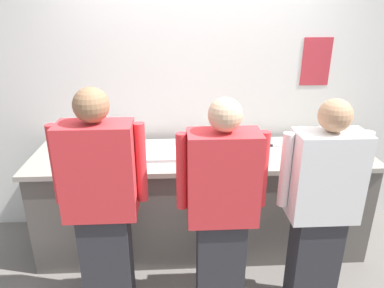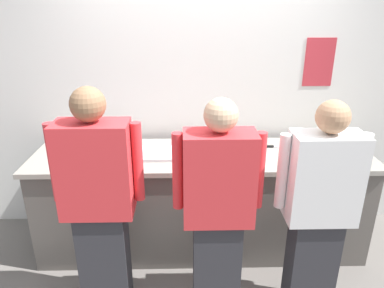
{
  "view_description": "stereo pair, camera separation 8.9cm",
  "coord_description": "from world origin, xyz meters",
  "px_view_note": "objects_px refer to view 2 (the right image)",
  "views": [
    {
      "loc": [
        -0.24,
        -2.36,
        2.09
      ],
      "look_at": [
        -0.09,
        0.44,
        0.99
      ],
      "focal_mm": 33.12,
      "sensor_mm": 36.0,
      "label": 1
    },
    {
      "loc": [
        -0.15,
        -2.36,
        2.09
      ],
      "look_at": [
        -0.09,
        0.44,
        0.99
      ],
      "focal_mm": 33.12,
      "sensor_mm": 36.0,
      "label": 2
    }
  ],
  "objects_px": {
    "plate_stack_front": "(216,159)",
    "deli_cup": "(197,140)",
    "ramekin_yellow_sauce": "(295,155)",
    "chefs_knife": "(276,147)",
    "ramekin_red_sauce": "(311,146)",
    "chef_near_left": "(99,202)",
    "squeeze_bottle_secondary": "(336,135)",
    "mixing_bowl_steel": "(96,149)",
    "ramekin_orange_sauce": "(251,150)",
    "chef_far_right": "(319,209)",
    "sheet_tray": "(152,153)",
    "ramekin_green_sauce": "(195,148)",
    "chef_center": "(218,210)",
    "squeeze_bottle_primary": "(301,154)"
  },
  "relations": [
    {
      "from": "plate_stack_front",
      "to": "deli_cup",
      "type": "height_order",
      "value": "deli_cup"
    },
    {
      "from": "ramekin_yellow_sauce",
      "to": "chefs_knife",
      "type": "relative_size",
      "value": 0.39
    },
    {
      "from": "plate_stack_front",
      "to": "ramekin_red_sauce",
      "type": "xyz_separation_m",
      "value": [
        0.85,
        0.27,
        -0.0
      ]
    },
    {
      "from": "chef_near_left",
      "to": "squeeze_bottle_secondary",
      "type": "distance_m",
      "value": 2.11
    },
    {
      "from": "mixing_bowl_steel",
      "to": "ramekin_orange_sauce",
      "type": "bearing_deg",
      "value": 2.53
    },
    {
      "from": "squeeze_bottle_secondary",
      "to": "chef_near_left",
      "type": "bearing_deg",
      "value": -155.46
    },
    {
      "from": "chef_far_right",
      "to": "mixing_bowl_steel",
      "type": "relative_size",
      "value": 4.57
    },
    {
      "from": "chef_near_left",
      "to": "chef_far_right",
      "type": "distance_m",
      "value": 1.46
    },
    {
      "from": "chef_near_left",
      "to": "sheet_tray",
      "type": "distance_m",
      "value": 0.75
    },
    {
      "from": "ramekin_green_sauce",
      "to": "deli_cup",
      "type": "relative_size",
      "value": 1.04
    },
    {
      "from": "chef_center",
      "to": "plate_stack_front",
      "type": "relative_size",
      "value": 8.02
    },
    {
      "from": "chef_far_right",
      "to": "squeeze_bottle_secondary",
      "type": "distance_m",
      "value": 1.05
    },
    {
      "from": "chefs_knife",
      "to": "ramekin_yellow_sauce",
      "type": "bearing_deg",
      "value": -69.78
    },
    {
      "from": "squeeze_bottle_secondary",
      "to": "ramekin_yellow_sauce",
      "type": "bearing_deg",
      "value": -147.01
    },
    {
      "from": "ramekin_yellow_sauce",
      "to": "chefs_knife",
      "type": "xyz_separation_m",
      "value": [
        -0.09,
        0.25,
        -0.02
      ]
    },
    {
      "from": "chef_far_right",
      "to": "ramekin_yellow_sauce",
      "type": "height_order",
      "value": "chef_far_right"
    },
    {
      "from": "chef_center",
      "to": "mixing_bowl_steel",
      "type": "xyz_separation_m",
      "value": [
        -0.94,
        0.73,
        0.14
      ]
    },
    {
      "from": "squeeze_bottle_primary",
      "to": "ramekin_yellow_sauce",
      "type": "bearing_deg",
      "value": 91.72
    },
    {
      "from": "ramekin_orange_sauce",
      "to": "squeeze_bottle_secondary",
      "type": "bearing_deg",
      "value": 10.81
    },
    {
      "from": "ramekin_green_sauce",
      "to": "ramekin_yellow_sauce",
      "type": "xyz_separation_m",
      "value": [
        0.81,
        -0.19,
        0.0
      ]
    },
    {
      "from": "mixing_bowl_steel",
      "to": "squeeze_bottle_primary",
      "type": "distance_m",
      "value": 1.65
    },
    {
      "from": "chef_near_left",
      "to": "chef_far_right",
      "type": "height_order",
      "value": "chef_near_left"
    },
    {
      "from": "chef_far_right",
      "to": "plate_stack_front",
      "type": "xyz_separation_m",
      "value": [
        -0.63,
        0.58,
        0.11
      ]
    },
    {
      "from": "chef_center",
      "to": "mixing_bowl_steel",
      "type": "distance_m",
      "value": 1.2
    },
    {
      "from": "ramekin_green_sauce",
      "to": "chefs_knife",
      "type": "height_order",
      "value": "ramekin_green_sauce"
    },
    {
      "from": "plate_stack_front",
      "to": "ramekin_green_sauce",
      "type": "bearing_deg",
      "value": 124.21
    },
    {
      "from": "ramekin_orange_sauce",
      "to": "chefs_knife",
      "type": "distance_m",
      "value": 0.27
    },
    {
      "from": "plate_stack_front",
      "to": "ramekin_yellow_sauce",
      "type": "xyz_separation_m",
      "value": [
        0.65,
        0.06,
        0.0
      ]
    },
    {
      "from": "plate_stack_front",
      "to": "squeeze_bottle_secondary",
      "type": "height_order",
      "value": "squeeze_bottle_secondary"
    },
    {
      "from": "squeeze_bottle_primary",
      "to": "ramekin_green_sauce",
      "type": "bearing_deg",
      "value": 159.46
    },
    {
      "from": "ramekin_green_sauce",
      "to": "mixing_bowl_steel",
      "type": "bearing_deg",
      "value": -172.9
    },
    {
      "from": "ramekin_orange_sauce",
      "to": "ramekin_red_sauce",
      "type": "relative_size",
      "value": 1.14
    },
    {
      "from": "chef_center",
      "to": "ramekin_orange_sauce",
      "type": "bearing_deg",
      "value": 65.99
    },
    {
      "from": "squeeze_bottle_primary",
      "to": "deli_cup",
      "type": "bearing_deg",
      "value": 150.51
    },
    {
      "from": "chef_far_right",
      "to": "plate_stack_front",
      "type": "bearing_deg",
      "value": 137.62
    },
    {
      "from": "mixing_bowl_steel",
      "to": "ramekin_red_sauce",
      "type": "bearing_deg",
      "value": 3.99
    },
    {
      "from": "sheet_tray",
      "to": "squeeze_bottle_secondary",
      "type": "distance_m",
      "value": 1.63
    },
    {
      "from": "chef_far_right",
      "to": "plate_stack_front",
      "type": "height_order",
      "value": "chef_far_right"
    },
    {
      "from": "chef_near_left",
      "to": "ramekin_yellow_sauce",
      "type": "bearing_deg",
      "value": 21.7
    },
    {
      "from": "plate_stack_front",
      "to": "ramekin_red_sauce",
      "type": "height_order",
      "value": "plate_stack_front"
    },
    {
      "from": "mixing_bowl_steel",
      "to": "deli_cup",
      "type": "xyz_separation_m",
      "value": [
        0.84,
        0.24,
        -0.02
      ]
    },
    {
      "from": "chef_near_left",
      "to": "ramekin_red_sauce",
      "type": "relative_size",
      "value": 17.25
    },
    {
      "from": "ramekin_green_sauce",
      "to": "chef_far_right",
      "type": "bearing_deg",
      "value": -45.8
    },
    {
      "from": "chef_near_left",
      "to": "ramekin_orange_sauce",
      "type": "height_order",
      "value": "chef_near_left"
    },
    {
      "from": "chef_far_right",
      "to": "sheet_tray",
      "type": "xyz_separation_m",
      "value": [
        -1.15,
        0.74,
        0.1
      ]
    },
    {
      "from": "squeeze_bottle_primary",
      "to": "chefs_knife",
      "type": "relative_size",
      "value": 0.7
    },
    {
      "from": "chef_near_left",
      "to": "mixing_bowl_steel",
      "type": "xyz_separation_m",
      "value": [
        -0.16,
        0.67,
        0.11
      ]
    },
    {
      "from": "ramekin_green_sauce",
      "to": "squeeze_bottle_secondary",
      "type": "bearing_deg",
      "value": 4.76
    },
    {
      "from": "mixing_bowl_steel",
      "to": "chefs_knife",
      "type": "relative_size",
      "value": 1.25
    },
    {
      "from": "ramekin_red_sauce",
      "to": "ramekin_yellow_sauce",
      "type": "xyz_separation_m",
      "value": [
        -0.2,
        -0.21,
        0.01
      ]
    }
  ]
}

